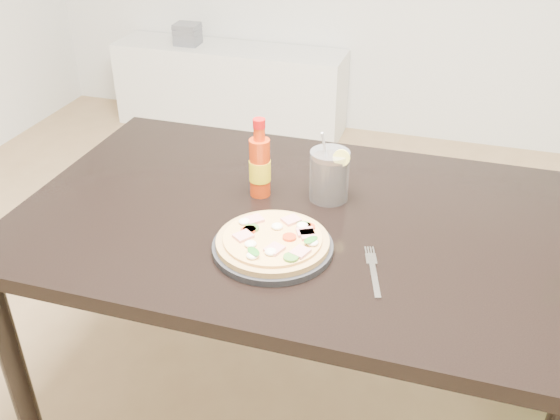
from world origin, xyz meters
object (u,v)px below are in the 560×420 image
(hot_sauce_bottle, at_px, (260,166))
(pizza, at_px, (273,240))
(plate, at_px, (273,247))
(media_console, at_px, (230,88))
(fork, at_px, (373,270))
(dining_table, at_px, (293,241))
(cola_cup, at_px, (329,176))

(hot_sauce_bottle, bearing_deg, pizza, -64.80)
(plate, bearing_deg, media_console, 113.86)
(hot_sauce_bottle, xyz_separation_m, fork, (0.35, -0.25, -0.08))
(dining_table, bearing_deg, media_console, 115.61)
(cola_cup, xyz_separation_m, fork, (0.17, -0.29, -0.06))
(plate, height_order, hot_sauce_bottle, hot_sauce_bottle)
(hot_sauce_bottle, distance_m, cola_cup, 0.18)
(media_console, bearing_deg, dining_table, -64.39)
(pizza, height_order, cola_cup, cola_cup)
(pizza, height_order, media_console, pizza)
(dining_table, height_order, pizza, pizza)
(cola_cup, bearing_deg, pizza, -103.45)
(pizza, relative_size, media_console, 0.19)
(dining_table, height_order, media_console, dining_table)
(cola_cup, relative_size, media_console, 0.14)
(plate, xyz_separation_m, pizza, (0.00, 0.00, 0.02))
(cola_cup, bearing_deg, plate, -103.67)
(dining_table, relative_size, hot_sauce_bottle, 6.46)
(plate, xyz_separation_m, media_console, (-1.00, 2.27, -0.51))
(pizza, relative_size, fork, 1.42)
(dining_table, bearing_deg, cola_cup, 58.23)
(dining_table, distance_m, cola_cup, 0.19)
(plate, xyz_separation_m, cola_cup, (0.07, 0.28, 0.06))
(dining_table, height_order, fork, fork)
(pizza, distance_m, hot_sauce_bottle, 0.27)
(cola_cup, bearing_deg, media_console, 118.25)
(dining_table, distance_m, plate, 0.19)
(plate, height_order, media_console, plate)
(plate, relative_size, pizza, 1.07)
(media_console, bearing_deg, fork, -61.44)
(hot_sauce_bottle, bearing_deg, dining_table, -31.66)
(fork, bearing_deg, plate, 161.35)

